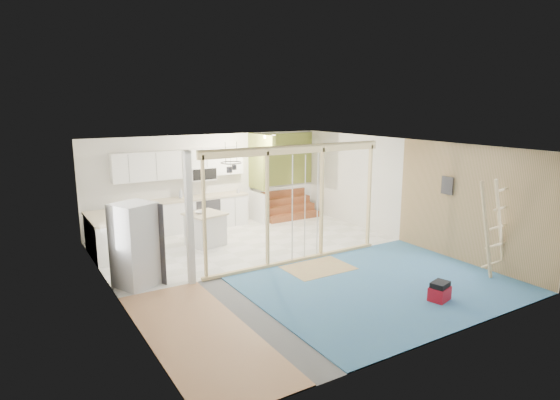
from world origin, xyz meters
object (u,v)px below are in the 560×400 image
toolbox (440,292)px  ladder (495,228)px  fridge (136,245)px  island (205,229)px

toolbox → ladder: (1.83, 0.26, 0.85)m
ladder → toolbox: bearing=-156.4°
fridge → island: size_ratio=1.60×
fridge → island: fridge is taller
island → ladder: 6.49m
island → toolbox: island is taller
fridge → island: bearing=15.1°
fridge → island: 2.78m
island → toolbox: (2.27, -5.25, -0.24)m
fridge → toolbox: 5.66m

